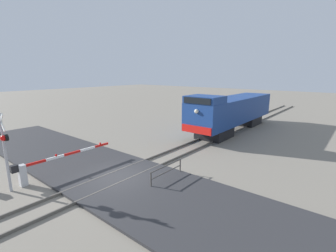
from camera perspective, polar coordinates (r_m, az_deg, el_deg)
The scene contains 8 objects.
ground_plane at distance 14.86m, azimuth -11.94°, elevation -12.10°, with size 160.00×160.00×0.00m, color gray.
rail_track_left at distance 15.35m, azimuth -13.67°, elevation -11.05°, with size 0.08×80.00×0.15m, color #59544C.
rail_track_right at distance 14.32m, azimuth -10.10°, elevation -12.67°, with size 0.08×80.00×0.15m, color #59544C.
road_surface at distance 14.83m, azimuth -11.95°, elevation -11.85°, with size 36.00×6.15×0.14m, color #2D2D30.
locomotive at distance 26.42m, azimuth 15.00°, elevation 3.42°, with size 3.07×14.67×4.17m.
crossing_signal at distance 14.72m, azimuth -34.49°, elevation -3.41°, with size 1.18×0.33×4.23m.
crossing_gate at distance 15.85m, azimuth -28.48°, elevation -8.57°, with size 0.36×6.26×1.32m.
guard_railing at distance 14.09m, azimuth -0.34°, elevation -10.47°, with size 0.08×2.71×0.95m.
Camera 1 is at (10.68, -8.30, 6.15)m, focal length 25.67 mm.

